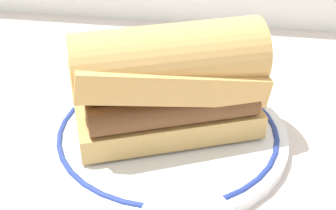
{
  "coord_description": "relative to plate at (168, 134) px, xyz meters",
  "views": [
    {
      "loc": [
        0.09,
        -0.39,
        0.32
      ],
      "look_at": [
        0.02,
        0.03,
        0.04
      ],
      "focal_mm": 51.56,
      "sensor_mm": 36.0,
      "label": 1
    }
  ],
  "objects": [
    {
      "name": "plate",
      "position": [
        0.0,
        0.0,
        0.0
      ],
      "size": [
        0.26,
        0.26,
        0.01
      ],
      "color": "white",
      "rests_on": "ground_plane"
    },
    {
      "name": "ground_plane",
      "position": [
        -0.02,
        -0.03,
        -0.01
      ],
      "size": [
        1.5,
        1.5,
        0.0
      ],
      "primitive_type": "plane",
      "color": "beige"
    },
    {
      "name": "sausage_sandwich",
      "position": [
        0.0,
        -0.0,
        0.07
      ],
      "size": [
        0.21,
        0.15,
        0.12
      ],
      "rotation": [
        0.0,
        0.0,
        0.39
      ],
      "color": "tan",
      "rests_on": "plate"
    }
  ]
}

